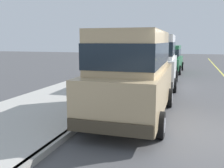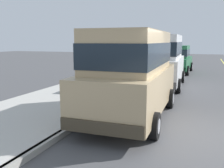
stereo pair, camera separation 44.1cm
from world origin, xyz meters
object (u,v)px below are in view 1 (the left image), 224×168
object	(u,v)px
dog_black	(87,89)
car_green_sedan	(168,59)
car_tan_van	(133,70)
car_white_van	(156,58)

from	to	relation	value
dog_black	car_green_sedan	bearing A→B (deg)	77.66
car_tan_van	car_green_sedan	distance (m)	11.54
car_white_van	dog_black	distance (m)	4.54
car_green_sedan	dog_black	bearing A→B (deg)	-102.34
car_green_sedan	car_white_van	bearing A→B (deg)	-90.77
car_tan_van	dog_black	bearing A→B (deg)	142.57
car_green_sedan	dog_black	size ratio (longest dim) A/B	7.40
dog_black	car_white_van	bearing A→B (deg)	62.04
car_tan_van	dog_black	size ratio (longest dim) A/B	7.86
car_tan_van	car_green_sedan	xyz separation A→B (m)	(0.01, 11.53, -0.41)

